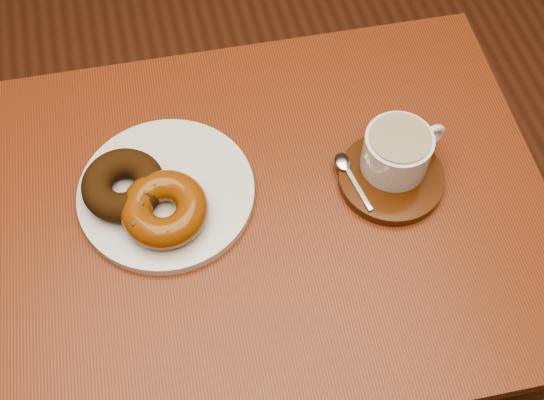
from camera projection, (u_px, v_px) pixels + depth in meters
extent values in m
cube|color=maroon|center=(259.00, 215.00, 0.99)|extent=(0.87, 0.67, 0.03)
cylinder|color=#463414|center=(60.00, 227.00, 1.42)|extent=(0.05, 0.05, 0.76)
cylinder|color=#463414|center=(407.00, 168.00, 1.50)|extent=(0.05, 0.05, 0.76)
cylinder|color=silver|center=(166.00, 193.00, 0.98)|extent=(0.31, 0.31, 0.02)
torus|color=black|center=(123.00, 185.00, 0.95)|extent=(0.15, 0.15, 0.04)
torus|color=brown|center=(164.00, 209.00, 0.93)|extent=(0.15, 0.15, 0.04)
cube|color=#4D2B19|center=(190.00, 196.00, 0.92)|extent=(0.01, 0.01, 0.00)
cube|color=#4D2B19|center=(186.00, 187.00, 0.92)|extent=(0.01, 0.01, 0.00)
cube|color=#4D2B19|center=(178.00, 181.00, 0.93)|extent=(0.01, 0.01, 0.00)
cube|color=#4D2B19|center=(167.00, 178.00, 0.93)|extent=(0.01, 0.01, 0.00)
cube|color=#4D2B19|center=(155.00, 179.00, 0.93)|extent=(0.01, 0.01, 0.00)
cube|color=#4D2B19|center=(145.00, 185.00, 0.93)|extent=(0.01, 0.01, 0.00)
cube|color=#4D2B19|center=(137.00, 193.00, 0.92)|extent=(0.01, 0.01, 0.00)
cube|color=#4D2B19|center=(134.00, 203.00, 0.91)|extent=(0.01, 0.01, 0.00)
cube|color=#4D2B19|center=(136.00, 213.00, 0.90)|extent=(0.01, 0.01, 0.00)
cube|color=#4D2B19|center=(142.00, 221.00, 0.90)|extent=(0.01, 0.01, 0.00)
cube|color=#4D2B19|center=(152.00, 226.00, 0.89)|extent=(0.01, 0.01, 0.00)
cube|color=#4D2B19|center=(164.00, 227.00, 0.89)|extent=(0.01, 0.01, 0.00)
cube|color=#4D2B19|center=(176.00, 223.00, 0.90)|extent=(0.01, 0.01, 0.00)
cube|color=#4D2B19|center=(185.00, 216.00, 0.90)|extent=(0.01, 0.01, 0.00)
cube|color=#4D2B19|center=(190.00, 206.00, 0.91)|extent=(0.01, 0.01, 0.00)
cylinder|color=#3D1B08|center=(391.00, 178.00, 0.99)|extent=(0.19, 0.19, 0.02)
cylinder|color=silver|center=(396.00, 152.00, 0.96)|extent=(0.10, 0.10, 0.06)
cylinder|color=#513D1B|center=(400.00, 138.00, 0.94)|extent=(0.09, 0.09, 0.00)
torus|color=silver|center=(431.00, 136.00, 0.97)|extent=(0.05, 0.02, 0.05)
ellipsoid|color=silver|center=(343.00, 161.00, 0.99)|extent=(0.02, 0.03, 0.01)
cube|color=silver|center=(357.00, 187.00, 0.97)|extent=(0.02, 0.08, 0.00)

